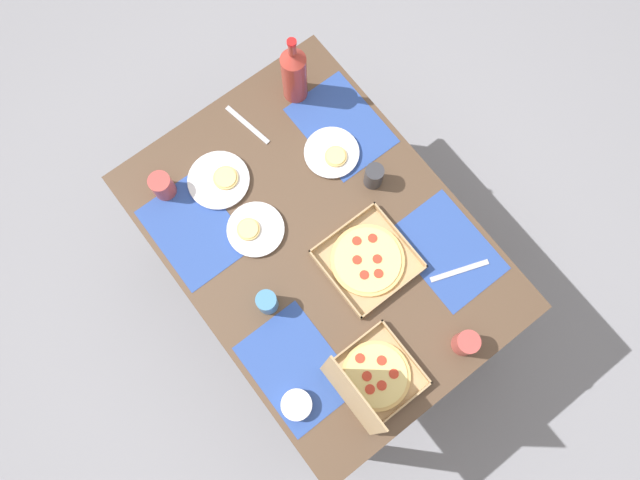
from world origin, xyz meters
name	(u,v)px	position (x,y,z in m)	size (l,w,h in m)	color
ground_plane	(320,282)	(0.00, 0.00, 0.00)	(6.00, 6.00, 0.00)	gray
dining_table	(320,248)	(0.00, 0.00, 0.63)	(1.31, 0.95, 0.75)	#3F3328
placemat_near_left	(447,250)	(-0.30, -0.32, 0.75)	(0.36, 0.26, 0.00)	#2D4C9E
placemat_near_right	(341,125)	(0.30, -0.32, 0.75)	(0.36, 0.26, 0.00)	#2D4C9E
placemat_far_left	(296,368)	(-0.30, 0.32, 0.75)	(0.36, 0.26, 0.00)	#2D4C9E
placemat_far_right	(194,230)	(0.30, 0.32, 0.75)	(0.36, 0.26, 0.00)	#2D4C9E
pizza_box_corner_right	(368,260)	(-0.16, -0.08, 0.76)	(0.29, 0.29, 0.04)	tan
pizza_box_corner_left	(371,380)	(-0.47, 0.16, 0.79)	(0.25, 0.26, 0.29)	tan
plate_near_left	(332,153)	(0.23, -0.23, 0.76)	(0.20, 0.20, 0.03)	white
plate_near_right	(219,180)	(0.39, 0.15, 0.76)	(0.22, 0.22, 0.03)	white
plate_far_right	(255,230)	(0.16, 0.16, 0.76)	(0.20, 0.20, 0.03)	white
soda_bottle	(294,73)	(0.50, -0.27, 0.88)	(0.09, 0.09, 0.32)	#B2382D
cup_clear_left	(162,186)	(0.47, 0.32, 0.80)	(0.08, 0.08, 0.10)	#BF4742
cup_dark	(374,176)	(0.06, -0.28, 0.80)	(0.06, 0.06, 0.10)	#333338
cup_spare	(267,302)	(-0.07, 0.27, 0.80)	(0.07, 0.07, 0.10)	teal
cup_red	(466,343)	(-0.57, -0.15, 0.80)	(0.08, 0.08, 0.09)	#BF4742
condiment_bowl	(297,405)	(-0.39, 0.39, 0.77)	(0.10, 0.10, 0.04)	white
knife_by_far_right	(459,271)	(-0.37, -0.31, 0.75)	(0.21, 0.02, 0.01)	#B7B7BC
knife_by_far_left	(247,125)	(0.50, -0.06, 0.75)	(0.21, 0.02, 0.01)	#B7B7BC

